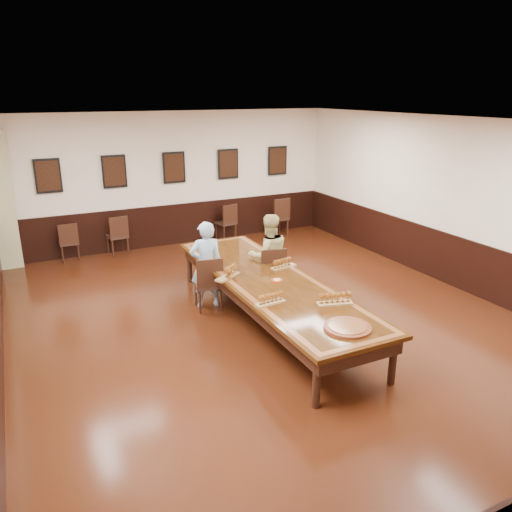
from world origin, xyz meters
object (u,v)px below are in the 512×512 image
chair_woman (270,272)px  spare_chair_c (226,222)px  chair_man (208,282)px  spare_chair_d (277,217)px  conference_table (270,288)px  carved_platter (347,328)px  spare_chair_b (117,235)px  spare_chair_a (68,241)px  person_man (206,265)px  person_woman (269,256)px

chair_woman → spare_chair_c: (0.76, 3.90, -0.03)m
chair_man → spare_chair_d: (3.30, 3.56, 0.03)m
conference_table → carved_platter: 2.00m
chair_man → spare_chair_c: 4.30m
spare_chair_c → spare_chair_b: bearing=-12.0°
spare_chair_a → spare_chair_c: bearing=179.1°
conference_table → chair_man: bearing=126.3°
chair_man → chair_woman: (1.19, -0.06, 0.01)m
spare_chair_d → person_man: (-3.28, -3.46, 0.26)m
chair_woman → spare_chair_a: 4.97m
spare_chair_d → spare_chair_b: bearing=-7.5°
person_woman → conference_table: (-0.50, -1.00, -0.17)m
person_man → person_woman: size_ratio=0.99×
spare_chair_c → carved_platter: size_ratio=1.48×
spare_chair_b → conference_table: bearing=100.5°
person_man → person_woman: bearing=-174.0°
spare_chair_d → conference_table: (-2.59, -4.52, 0.10)m
person_woman → conference_table: size_ratio=0.31×
chair_woman → person_woman: 0.30m
chair_woman → spare_chair_b: (-1.98, 3.89, -0.03)m
chair_man → spare_chair_d: bearing=-123.9°
spare_chair_b → conference_table: (1.50, -4.78, 0.15)m
spare_chair_a → spare_chair_c: size_ratio=0.94×
spare_chair_c → spare_chair_d: bearing=156.3°
spare_chair_a → person_man: (1.88, -3.76, 0.34)m
spare_chair_b → carved_platter: spare_chair_b is taller
spare_chair_b → spare_chair_d: size_ratio=0.91×
spare_chair_b → person_woman: bearing=111.0°
spare_chair_a → person_man: size_ratio=0.57×
chair_woman → person_woman: person_woman is taller
spare_chair_c → conference_table: bearing=63.2°
person_man → carved_platter: person_man is taller
spare_chair_b → spare_chair_d: (4.09, -0.26, 0.05)m
person_man → person_woman: person_woman is taller
chair_man → spare_chair_d: size_ratio=0.95×
spare_chair_a → person_man: bearing=115.9°
chair_woman → spare_chair_d: bearing=-109.6°
spare_chair_a → spare_chair_d: spare_chair_d is taller
chair_woman → spare_chair_c: size_ratio=1.07×
chair_man → conference_table: chair_man is taller
chair_woman → spare_chair_b: 4.36m
person_woman → chair_man: bearing=12.6°
spare_chair_b → spare_chair_c: spare_chair_c is taller
person_woman → spare_chair_b: bearing=-51.5°
spare_chair_a → conference_table: size_ratio=0.17×
chair_woman → spare_chair_b: chair_woman is taller
chair_man → spare_chair_d: spare_chair_d is taller
spare_chair_a → spare_chair_d: bearing=176.1°
spare_chair_a → carved_platter: 7.31m
spare_chair_b → conference_table: size_ratio=0.19×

